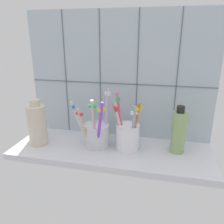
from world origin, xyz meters
The scene contains 6 objects.
counter_slab centered at (0.00, 0.00, 1.00)cm, with size 64.00×22.00×2.00cm, color silver.
tile_wall_back centered at (0.00, 12.00, 22.50)cm, with size 64.00×2.20×45.00cm.
toothbrush_cup_left centered at (-5.16, 1.01, 6.64)cm, with size 11.86×11.63×18.85cm.
toothbrush_cup_right centered at (5.08, 1.10, 6.91)cm, with size 9.45×7.66×18.49cm.
ceramic_vase centered at (-24.67, -1.95, 9.01)cm, with size 6.02×6.02×15.51cm.
soap_bottle centered at (20.63, 2.61, 8.89)cm, with size 4.35×4.35×15.12cm.
Camera 1 is at (14.81, -63.61, 36.94)cm, focal length 36.03 mm.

